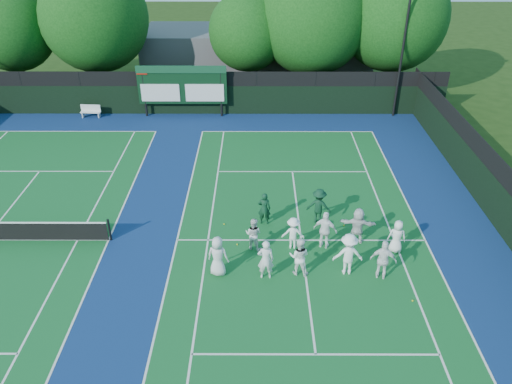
{
  "coord_description": "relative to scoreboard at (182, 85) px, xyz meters",
  "views": [
    {
      "loc": [
        -1.95,
        -16.88,
        13.04
      ],
      "look_at": [
        -2.0,
        3.0,
        1.3
      ],
      "focal_mm": 35.0,
      "sensor_mm": 36.0,
      "label": 1
    }
  ],
  "objects": [
    {
      "name": "tennis_ball_2",
      "position": [
        10.9,
        -18.44,
        -2.16
      ],
      "size": [
        0.07,
        0.07,
        0.07
      ],
      "primitive_type": "sphere",
      "color": "gold",
      "rests_on": "ground"
    },
    {
      "name": "tennis_ball_5",
      "position": [
        9.06,
        -13.47,
        -2.16
      ],
      "size": [
        0.07,
        0.07,
        0.07
      ],
      "primitive_type": "sphere",
      "color": "gold",
      "rests_on": "ground"
    },
    {
      "name": "tree_b",
      "position": [
        -6.25,
        3.99,
        3.38
      ],
      "size": [
        7.54,
        7.54,
        9.54
      ],
      "color": "black",
      "rests_on": "ground"
    },
    {
      "name": "clubhouse",
      "position": [
        5.01,
        8.41,
        -0.19
      ],
      "size": [
        18.0,
        6.0,
        4.0
      ],
      "primitive_type": "cube",
      "color": "#545559",
      "rests_on": "ground"
    },
    {
      "name": "tree_a",
      "position": [
        -12.26,
        3.99,
        2.69
      ],
      "size": [
        6.01,
        6.01,
        8.04
      ],
      "color": "black",
      "rests_on": "ground"
    },
    {
      "name": "player_back_0",
      "position": [
        4.91,
        -15.16,
        -1.44
      ],
      "size": [
        0.88,
        0.79,
        1.5
      ],
      "primitive_type": "imported",
      "rotation": [
        0.0,
        0.0,
        2.79
      ],
      "color": "silver",
      "rests_on": "ground"
    },
    {
      "name": "coach_left",
      "position": [
        5.39,
        -13.23,
        -1.39
      ],
      "size": [
        0.62,
        0.44,
        1.61
      ],
      "primitive_type": "imported",
      "rotation": [
        0.0,
        0.0,
        3.04
      ],
      "color": "#0E3620",
      "rests_on": "ground"
    },
    {
      "name": "player_front_0",
      "position": [
        3.52,
        -16.84,
        -1.32
      ],
      "size": [
        0.95,
        0.73,
        1.75
      ],
      "primitive_type": "imported",
      "rotation": [
        0.0,
        0.0,
        2.92
      ],
      "color": "silver",
      "rests_on": "ground"
    },
    {
      "name": "tennis_ball_0",
      "position": [
        4.2,
        -14.94,
        -2.16
      ],
      "size": [
        0.07,
        0.07,
        0.07
      ],
      "primitive_type": "sphere",
      "color": "gold",
      "rests_on": "ground"
    },
    {
      "name": "near_court",
      "position": [
        7.01,
        -14.59,
        -2.18
      ],
      "size": [
        11.05,
        23.85,
        0.01
      ],
      "color": "#125724",
      "rests_on": "ground"
    },
    {
      "name": "back_fence",
      "position": [
        1.01,
        0.41,
        -0.83
      ],
      "size": [
        34.0,
        0.08,
        3.0
      ],
      "color": "black",
      "rests_on": "ground"
    },
    {
      "name": "player_front_4",
      "position": [
        10.0,
        -17.07,
        -1.32
      ],
      "size": [
        1.1,
        0.68,
        1.74
      ],
      "primitive_type": "imported",
      "rotation": [
        0.0,
        0.0,
        2.87
      ],
      "color": "white",
      "rests_on": "ground"
    },
    {
      "name": "player_back_1",
      "position": [
        6.6,
        -15.1,
        -1.44
      ],
      "size": [
        1.01,
        0.63,
        1.49
      ],
      "primitive_type": "imported",
      "rotation": [
        0.0,
        0.0,
        3.06
      ],
      "color": "white",
      "rests_on": "ground"
    },
    {
      "name": "tree_e",
      "position": [
        14.83,
        3.99,
        3.44
      ],
      "size": [
        7.52,
        7.52,
        9.59
      ],
      "color": "black",
      "rests_on": "ground"
    },
    {
      "name": "court_apron",
      "position": [
        1.01,
        -14.59,
        -2.19
      ],
      "size": [
        34.0,
        32.0,
        0.01
      ],
      "primitive_type": "cube",
      "color": "navy",
      "rests_on": "ground"
    },
    {
      "name": "ground",
      "position": [
        7.01,
        -15.59,
        -2.19
      ],
      "size": [
        120.0,
        120.0,
        0.0
      ],
      "primitive_type": "plane",
      "color": "#1A330D",
      "rests_on": "ground"
    },
    {
      "name": "tennis_ball_1",
      "position": [
        10.53,
        -15.32,
        -2.16
      ],
      "size": [
        0.07,
        0.07,
        0.07
      ],
      "primitive_type": "sphere",
      "color": "gold",
      "rests_on": "ground"
    },
    {
      "name": "player_front_2",
      "position": [
        6.73,
        -16.81,
        -1.35
      ],
      "size": [
        0.93,
        0.8,
        1.68
      ],
      "primitive_type": "imported",
      "rotation": [
        0.0,
        0.0,
        2.92
      ],
      "color": "white",
      "rests_on": "ground"
    },
    {
      "name": "scoreboard",
      "position": [
        0.0,
        0.0,
        0.0
      ],
      "size": [
        6.0,
        0.21,
        3.55
      ],
      "color": "black",
      "rests_on": "ground"
    },
    {
      "name": "tree_d",
      "position": [
        9.13,
        3.99,
        3.34
      ],
      "size": [
        7.85,
        7.85,
        9.66
      ],
      "color": "black",
      "rests_on": "ground"
    },
    {
      "name": "tennis_ball_4",
      "position": [
        8.36,
        -13.25,
        -2.16
      ],
      "size": [
        0.07,
        0.07,
        0.07
      ],
      "primitive_type": "sphere",
      "color": "gold",
      "rests_on": "ground"
    },
    {
      "name": "player_front_1",
      "position": [
        5.4,
        -17.07,
        -1.31
      ],
      "size": [
        0.65,
        0.43,
        1.77
      ],
      "primitive_type": "imported",
      "rotation": [
        0.0,
        0.0,
        3.14
      ],
      "color": "silver",
      "rests_on": "ground"
    },
    {
      "name": "player_back_3",
      "position": [
        9.41,
        -14.65,
        -1.35
      ],
      "size": [
        1.63,
        0.75,
        1.69
      ],
      "primitive_type": "imported",
      "rotation": [
        0.0,
        0.0,
        2.97
      ],
      "color": "silver",
      "rests_on": "ground"
    },
    {
      "name": "bench",
      "position": [
        -6.37,
        -0.22,
        -1.72
      ],
      "size": [
        1.41,
        0.48,
        0.88
      ],
      "color": "silver",
      "rests_on": "ground"
    },
    {
      "name": "tennis_ball_3",
      "position": [
        3.54,
        -13.38,
        -2.16
      ],
      "size": [
        0.07,
        0.07,
        0.07
      ],
      "primitive_type": "sphere",
      "color": "gold",
      "rests_on": "ground"
    },
    {
      "name": "coach_right",
      "position": [
        7.89,
        -13.11,
        -1.32
      ],
      "size": [
        1.25,
        0.91,
        1.73
      ],
      "primitive_type": "imported",
      "rotation": [
        0.0,
        0.0,
        2.88
      ],
      "color": "#0E331F",
      "rests_on": "ground"
    },
    {
      "name": "tree_c",
      "position": [
        4.53,
        3.99,
        2.5
      ],
      "size": [
        5.57,
        5.57,
        7.63
      ],
      "color": "black",
      "rests_on": "ground"
    },
    {
      "name": "light_pole_right",
      "position": [
        14.51,
        0.11,
        4.11
      ],
      "size": [
        1.2,
        0.3,
        10.12
      ],
      "color": "black",
      "rests_on": "ground"
    },
    {
      "name": "player_front_3",
      "position": [
        8.67,
        -16.77,
        -1.27
      ],
      "size": [
        1.19,
        0.69,
        1.84
      ],
      "primitive_type": "imported",
      "rotation": [
        0.0,
        0.0,
        3.15
      ],
      "color": "white",
      "rests_on": "ground"
    },
    {
      "name": "player_back_2",
      "position": [
        7.96,
        -15.05,
        -1.31
      ],
      "size": [
        1.12,
        0.78,
        1.76
      ],
      "primitive_type": "imported",
      "rotation": [
        0.0,
        0.0,
        2.76
      ],
      "color": "white",
      "rests_on": "ground"
    },
    {
      "name": "player_back_4",
      "position": [
        10.96,
        -15.33,
        -1.44
      ],
      "size": [
        0.82,
        0.62,
        1.51
      ],
      "primitive_type": "imported",
      "rotation": [
        0.0,
        0.0,
        2.93
      ],
      "color": "white",
      "rests_on": "ground"
    }
  ]
}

